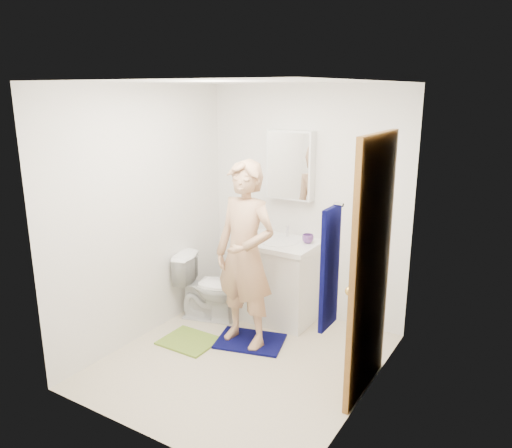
{
  "coord_description": "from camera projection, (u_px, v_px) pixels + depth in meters",
  "views": [
    {
      "loc": [
        2.18,
        -3.34,
        2.35
      ],
      "look_at": [
        -0.02,
        0.25,
        1.2
      ],
      "focal_mm": 35.0,
      "sensor_mm": 36.0,
      "label": 1
    }
  ],
  "objects": [
    {
      "name": "man",
      "position": [
        245.0,
        255.0,
        4.53
      ],
      "size": [
        0.67,
        0.48,
        1.73
      ],
      "primitive_type": "imported",
      "rotation": [
        0.0,
        0.0,
        -0.1
      ],
      "color": "tan",
      "rests_on": "bath_mat"
    },
    {
      "name": "wall_front",
      "position": [
        138.0,
        276.0,
        3.15
      ],
      "size": [
        2.2,
        0.02,
        2.4
      ],
      "primitive_type": "cube",
      "color": "white",
      "rests_on": "ground"
    },
    {
      "name": "vanity_cabinet",
      "position": [
        278.0,
        282.0,
        5.19
      ],
      "size": [
        0.75,
        0.55,
        0.8
      ],
      "primitive_type": "cube",
      "color": "white",
      "rests_on": "floor"
    },
    {
      "name": "toothbrush_cup",
      "position": [
        308.0,
        239.0,
        5.0
      ],
      "size": [
        0.15,
        0.15,
        0.09
      ],
      "primitive_type": "imported",
      "rotation": [
        0.0,
        0.0,
        0.42
      ],
      "color": "#613A81",
      "rests_on": "countertop"
    },
    {
      "name": "door_knob",
      "position": [
        350.0,
        291.0,
        3.56
      ],
      "size": [
        0.07,
        0.07,
        0.07
      ],
      "primitive_type": "sphere",
      "color": "gold",
      "rests_on": "door"
    },
    {
      "name": "countertop",
      "position": [
        279.0,
        243.0,
        5.08
      ],
      "size": [
        0.79,
        0.59,
        0.05
      ],
      "primitive_type": "cube",
      "color": "white",
      "rests_on": "vanity_cabinet"
    },
    {
      "name": "faucet",
      "position": [
        287.0,
        231.0,
        5.2
      ],
      "size": [
        0.03,
        0.03,
        0.12
      ],
      "primitive_type": "cylinder",
      "color": "silver",
      "rests_on": "countertop"
    },
    {
      "name": "door",
      "position": [
        371.0,
        269.0,
        3.78
      ],
      "size": [
        0.05,
        0.8,
        2.05
      ],
      "primitive_type": "cube",
      "color": "#A9702E",
      "rests_on": "ground"
    },
    {
      "name": "green_rug",
      "position": [
        189.0,
        341.0,
        4.78
      ],
      "size": [
        0.51,
        0.43,
        0.02
      ],
      "primitive_type": "cube",
      "rotation": [
        0.0,
        0.0,
        -0.01
      ],
      "color": "olive",
      "rests_on": "floor"
    },
    {
      "name": "wall_left",
      "position": [
        144.0,
        215.0,
        4.71
      ],
      "size": [
        0.02,
        2.4,
        2.4
      ],
      "primitive_type": "cube",
      "color": "white",
      "rests_on": "ground"
    },
    {
      "name": "medicine_cabinet",
      "position": [
        291.0,
        165.0,
        5.06
      ],
      "size": [
        0.5,
        0.12,
        0.7
      ],
      "primitive_type": "cube",
      "color": "white",
      "rests_on": "wall_back"
    },
    {
      "name": "floor",
      "position": [
        243.0,
        361.0,
        4.47
      ],
      "size": [
        2.2,
        2.4,
        0.02
      ],
      "primitive_type": "cube",
      "color": "beige",
      "rests_on": "ground"
    },
    {
      "name": "mirror_panel",
      "position": [
        288.0,
        166.0,
        5.01
      ],
      "size": [
        0.46,
        0.01,
        0.66
      ],
      "primitive_type": "cube",
      "color": "white",
      "rests_on": "wall_back"
    },
    {
      "name": "wall_right",
      "position": [
        371.0,
        254.0,
        3.59
      ],
      "size": [
        0.02,
        2.4,
        2.4
      ],
      "primitive_type": "cube",
      "color": "white",
      "rests_on": "ground"
    },
    {
      "name": "ceiling",
      "position": [
        241.0,
        80.0,
        3.83
      ],
      "size": [
        2.2,
        2.4,
        0.02
      ],
      "primitive_type": "cube",
      "color": "white",
      "rests_on": "ground"
    },
    {
      "name": "soap_dispenser",
      "position": [
        252.0,
        229.0,
        5.16
      ],
      "size": [
        0.1,
        0.1,
        0.19
      ],
      "primitive_type": "imported",
      "rotation": [
        0.0,
        0.0,
        0.23
      ],
      "color": "#B25370",
      "rests_on": "countertop"
    },
    {
      "name": "toilet",
      "position": [
        210.0,
        287.0,
        5.2
      ],
      "size": [
        0.77,
        0.56,
        0.7
      ],
      "primitive_type": "imported",
      "rotation": [
        0.0,
        0.0,
        1.85
      ],
      "color": "white",
      "rests_on": "floor"
    },
    {
      "name": "sink_basin",
      "position": [
        279.0,
        242.0,
        5.07
      ],
      "size": [
        0.4,
        0.4,
        0.03
      ],
      "primitive_type": "cylinder",
      "color": "white",
      "rests_on": "countertop"
    },
    {
      "name": "wall_back",
      "position": [
        306.0,
        204.0,
        5.15
      ],
      "size": [
        2.2,
        0.02,
        2.4
      ],
      "primitive_type": "cube",
      "color": "white",
      "rests_on": "ground"
    },
    {
      "name": "towel",
      "position": [
        330.0,
        269.0,
        3.15
      ],
      "size": [
        0.03,
        0.24,
        0.8
      ],
      "primitive_type": "cube",
      "color": "#06083F",
      "rests_on": "wall_right"
    },
    {
      "name": "towel_hook",
      "position": [
        339.0,
        204.0,
        3.02
      ],
      "size": [
        0.06,
        0.02,
        0.02
      ],
      "primitive_type": "cylinder",
      "rotation": [
        0.0,
        1.57,
        0.0
      ],
      "color": "silver",
      "rests_on": "wall_right"
    },
    {
      "name": "bath_mat",
      "position": [
        250.0,
        341.0,
        4.77
      ],
      "size": [
        0.72,
        0.6,
        0.02
      ],
      "primitive_type": "cube",
      "rotation": [
        0.0,
        0.0,
        0.27
      ],
      "color": "#06083F",
      "rests_on": "floor"
    }
  ]
}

